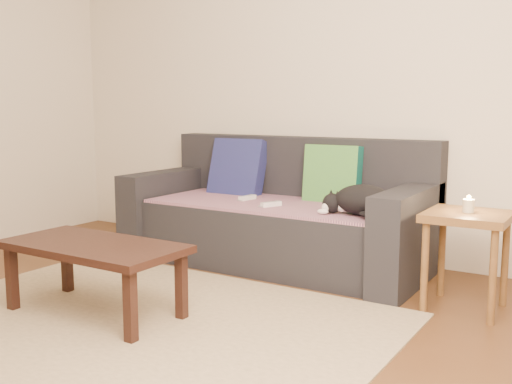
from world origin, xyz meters
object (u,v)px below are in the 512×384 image
at_px(wii_remote_a, 248,198).
at_px(sofa, 278,219).
at_px(cat, 361,201).
at_px(wii_remote_b, 271,204).
at_px(coffee_table, 94,252).
at_px(side_table, 467,230).

bearing_deg(wii_remote_a, sofa, -57.58).
xyz_separation_m(cat, wii_remote_b, (-0.62, -0.01, -0.07)).
bearing_deg(coffee_table, wii_remote_b, 73.84).
xyz_separation_m(sofa, wii_remote_a, (-0.20, -0.08, 0.15)).
xyz_separation_m(cat, side_table, (0.65, -0.11, -0.09)).
xyz_separation_m(cat, wii_remote_a, (-0.90, 0.14, -0.07)).
xyz_separation_m(sofa, wii_remote_b, (0.08, -0.23, 0.15)).
relative_size(wii_remote_b, side_table, 0.28).
relative_size(sofa, wii_remote_a, 14.00).
height_order(cat, wii_remote_a, cat).
relative_size(sofa, cat, 4.40).
bearing_deg(wii_remote_a, cat, -89.44).
relative_size(cat, wii_remote_a, 3.18).
bearing_deg(wii_remote_a, side_table, -89.65).
bearing_deg(sofa, cat, -17.70).
distance_m(sofa, coffee_table, 1.48).
bearing_deg(cat, side_table, 11.85).
distance_m(sofa, side_table, 1.40).
bearing_deg(sofa, wii_remote_b, -70.64).
xyz_separation_m(side_table, coffee_table, (-1.63, -1.13, -0.10)).
relative_size(sofa, coffee_table, 2.15).
xyz_separation_m(cat, coffee_table, (-0.97, -1.23, -0.19)).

